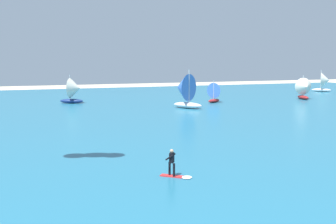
{
  "coord_description": "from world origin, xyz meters",
  "views": [
    {
      "loc": [
        -8.97,
        -4.08,
        7.07
      ],
      "look_at": [
        -0.21,
        19.7,
        3.74
      ],
      "focal_mm": 42.71,
      "sensor_mm": 36.0,
      "label": 1
    }
  ],
  "objects_px": {
    "kitesurfer": "(175,167)",
    "sailboat_center_horizon": "(184,90)",
    "sailboat_far_left": "(215,92)",
    "sailboat_outermost": "(324,82)",
    "sailboat_mid_left": "(74,90)",
    "sailboat_trailing": "(305,88)"
  },
  "relations": [
    {
      "from": "kitesurfer",
      "to": "sailboat_far_left",
      "type": "relative_size",
      "value": 0.52
    },
    {
      "from": "sailboat_mid_left",
      "to": "sailboat_trailing",
      "type": "distance_m",
      "value": 39.46
    },
    {
      "from": "sailboat_outermost",
      "to": "sailboat_mid_left",
      "type": "distance_m",
      "value": 54.07
    },
    {
      "from": "sailboat_trailing",
      "to": "sailboat_outermost",
      "type": "bearing_deg",
      "value": 39.06
    },
    {
      "from": "sailboat_far_left",
      "to": "sailboat_center_horizon",
      "type": "distance_m",
      "value": 9.65
    },
    {
      "from": "kitesurfer",
      "to": "sailboat_trailing",
      "type": "distance_m",
      "value": 52.32
    },
    {
      "from": "kitesurfer",
      "to": "sailboat_mid_left",
      "type": "bearing_deg",
      "value": 90.59
    },
    {
      "from": "sailboat_outermost",
      "to": "sailboat_mid_left",
      "type": "xyz_separation_m",
      "value": [
        -53.87,
        -4.65,
        -0.07
      ]
    },
    {
      "from": "kitesurfer",
      "to": "sailboat_mid_left",
      "type": "distance_m",
      "value": 43.34
    },
    {
      "from": "sailboat_far_left",
      "to": "sailboat_trailing",
      "type": "height_order",
      "value": "sailboat_trailing"
    },
    {
      "from": "sailboat_mid_left",
      "to": "sailboat_trailing",
      "type": "height_order",
      "value": "sailboat_mid_left"
    },
    {
      "from": "kitesurfer",
      "to": "sailboat_center_horizon",
      "type": "height_order",
      "value": "sailboat_center_horizon"
    },
    {
      "from": "sailboat_far_left",
      "to": "sailboat_trailing",
      "type": "xyz_separation_m",
      "value": [
        16.75,
        -1.38,
        0.28
      ]
    },
    {
      "from": "sailboat_outermost",
      "to": "sailboat_trailing",
      "type": "distance_m",
      "value": 19.53
    },
    {
      "from": "kitesurfer",
      "to": "sailboat_far_left",
      "type": "xyz_separation_m",
      "value": [
        21.52,
        37.04,
        1.05
      ]
    },
    {
      "from": "kitesurfer",
      "to": "sailboat_outermost",
      "type": "height_order",
      "value": "sailboat_outermost"
    },
    {
      "from": "kitesurfer",
      "to": "sailboat_trailing",
      "type": "height_order",
      "value": "sailboat_trailing"
    },
    {
      "from": "sailboat_mid_left",
      "to": "sailboat_trailing",
      "type": "relative_size",
      "value": 1.08
    },
    {
      "from": "sailboat_center_horizon",
      "to": "kitesurfer",
      "type": "bearing_deg",
      "value": -113.36
    },
    {
      "from": "kitesurfer",
      "to": "sailboat_center_horizon",
      "type": "xyz_separation_m",
      "value": [
        13.63,
        31.57,
        1.93
      ]
    },
    {
      "from": "sailboat_far_left",
      "to": "sailboat_mid_left",
      "type": "relative_size",
      "value": 0.79
    },
    {
      "from": "sailboat_outermost",
      "to": "sailboat_trailing",
      "type": "bearing_deg",
      "value": -140.94
    }
  ]
}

